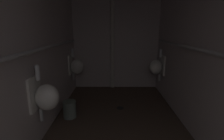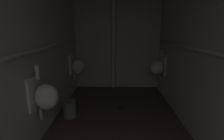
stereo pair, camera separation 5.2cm
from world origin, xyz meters
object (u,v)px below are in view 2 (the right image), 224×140
at_px(floor_drain, 120,108).
at_px(waste_bin, 70,109).
at_px(urinal_left_far, 77,66).
at_px(standpipe_back_wall, 113,41).
at_px(urinal_left_mid, 45,96).
at_px(urinal_right_mid, 158,67).

xyz_separation_m(floor_drain, waste_bin, (-0.91, -0.36, 0.15)).
bearing_deg(waste_bin, urinal_left_far, 95.05).
xyz_separation_m(urinal_left_far, standpipe_back_wall, (0.85, 0.42, 0.55)).
xyz_separation_m(urinal_left_mid, urinal_left_far, (0.00, 1.82, 0.00)).
xyz_separation_m(urinal_left_mid, urinal_right_mid, (1.88, 1.77, 0.00)).
xyz_separation_m(urinal_left_far, floor_drain, (1.01, -0.76, -0.68)).
bearing_deg(waste_bin, urinal_right_mid, 31.21).
distance_m(urinal_left_mid, floor_drain, 1.61).
distance_m(urinal_right_mid, waste_bin, 2.15).
height_order(urinal_right_mid, floor_drain, urinal_right_mid).
bearing_deg(waste_bin, floor_drain, 21.62).
relative_size(urinal_left_far, waste_bin, 2.49).
relative_size(urinal_right_mid, standpipe_back_wall, 0.31).
height_order(urinal_right_mid, standpipe_back_wall, standpipe_back_wall).
relative_size(urinal_left_mid, standpipe_back_wall, 0.31).
xyz_separation_m(urinal_left_far, waste_bin, (0.10, -1.12, -0.54)).
distance_m(urinal_left_far, floor_drain, 1.44).
relative_size(urinal_left_far, standpipe_back_wall, 0.31).
relative_size(urinal_right_mid, floor_drain, 5.39).
xyz_separation_m(urinal_left_far, urinal_right_mid, (1.88, -0.04, 0.00)).
bearing_deg(urinal_left_far, urinal_right_mid, -1.34).
bearing_deg(standpipe_back_wall, floor_drain, -82.25).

